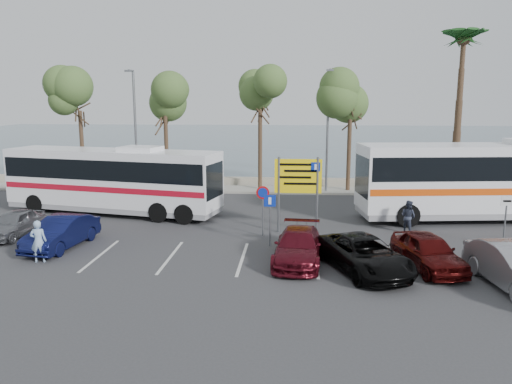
# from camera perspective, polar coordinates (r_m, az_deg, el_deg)

# --- Properties ---
(ground) EXTENTS (120.00, 120.00, 0.00)m
(ground) POSITION_cam_1_polar(r_m,az_deg,el_deg) (20.82, 2.02, -6.84)
(ground) COLOR #353537
(ground) RESTS_ON ground
(kerb_strip) EXTENTS (44.00, 2.40, 0.15)m
(kerb_strip) POSITION_cam_1_polar(r_m,az_deg,el_deg) (34.42, 2.96, 0.22)
(kerb_strip) COLOR #9B998D
(kerb_strip) RESTS_ON ground
(seawall) EXTENTS (48.00, 0.80, 0.60)m
(seawall) POSITION_cam_1_polar(r_m,az_deg,el_deg) (36.35, 3.04, 1.13)
(seawall) COLOR gray
(seawall) RESTS_ON ground
(sea) EXTENTS (140.00, 140.00, 0.00)m
(sea) POSITION_cam_1_polar(r_m,az_deg,el_deg) (80.11, 3.76, 6.03)
(sea) COLOR #435F6B
(sea) RESTS_ON ground
(tree_far_left) EXTENTS (3.20, 3.20, 7.60)m
(tree_far_left) POSITION_cam_1_polar(r_m,az_deg,el_deg) (36.94, -19.57, 10.10)
(tree_far_left) COLOR #382619
(tree_far_left) RESTS_ON kerb_strip
(tree_left) EXTENTS (3.20, 3.20, 7.20)m
(tree_left) POSITION_cam_1_polar(r_m,az_deg,el_deg) (34.98, -10.37, 10.00)
(tree_left) COLOR #382619
(tree_left) RESTS_ON kerb_strip
(tree_mid) EXTENTS (3.20, 3.20, 8.00)m
(tree_mid) POSITION_cam_1_polar(r_m,az_deg,el_deg) (33.94, 0.48, 11.26)
(tree_mid) COLOR #382619
(tree_mid) RESTS_ON kerb_strip
(tree_right) EXTENTS (3.20, 3.20, 7.40)m
(tree_right) POSITION_cam_1_polar(r_m,az_deg,el_deg) (34.07, 10.77, 10.25)
(tree_right) COLOR #382619
(tree_right) RESTS_ON kerb_strip
(palm_tree) EXTENTS (4.80, 4.80, 11.20)m
(palm_tree) POSITION_cam_1_polar(r_m,az_deg,el_deg) (35.71, 22.65, 15.61)
(palm_tree) COLOR #382619
(palm_tree) RESTS_ON kerb_strip
(street_lamp_left) EXTENTS (0.45, 1.15, 8.01)m
(street_lamp_left) POSITION_cam_1_polar(r_m,az_deg,el_deg) (35.11, -13.68, 7.58)
(street_lamp_left) COLOR slate
(street_lamp_left) RESTS_ON kerb_strip
(street_lamp_right) EXTENTS (0.45, 1.15, 8.01)m
(street_lamp_right) POSITION_cam_1_polar(r_m,az_deg,el_deg) (33.49, 8.19, 7.64)
(street_lamp_right) COLOR slate
(street_lamp_right) RESTS_ON kerb_strip
(direction_sign) EXTENTS (2.20, 0.12, 3.60)m
(direction_sign) POSITION_cam_1_polar(r_m,az_deg,el_deg) (23.37, 4.83, 1.16)
(direction_sign) COLOR slate
(direction_sign) RESTS_ON ground
(sign_no_stop) EXTENTS (0.60, 0.08, 2.35)m
(sign_no_stop) POSITION_cam_1_polar(r_m,az_deg,el_deg) (22.76, 0.78, -1.24)
(sign_no_stop) COLOR slate
(sign_no_stop) RESTS_ON ground
(sign_parking) EXTENTS (0.50, 0.07, 2.25)m
(sign_parking) POSITION_cam_1_polar(r_m,az_deg,el_deg) (21.21, 1.59, -2.41)
(sign_parking) COLOR slate
(sign_parking) RESTS_ON ground
(sign_taxi) EXTENTS (0.50, 0.07, 2.20)m
(sign_taxi) POSITION_cam_1_polar(r_m,az_deg,el_deg) (23.68, 26.65, -2.29)
(sign_taxi) COLOR slate
(sign_taxi) RESTS_ON ground
(lane_markings) EXTENTS (12.02, 4.20, 0.01)m
(lane_markings) POSITION_cam_1_polar(r_m,az_deg,el_deg) (19.95, -1.40, -7.62)
(lane_markings) COLOR silver
(lane_markings) RESTS_ON ground
(coach_bus_left) EXTENTS (12.34, 5.10, 3.76)m
(coach_bus_left) POSITION_cam_1_polar(r_m,az_deg,el_deg) (28.51, -16.08, 1.08)
(coach_bus_left) COLOR white
(coach_bus_left) RESTS_ON ground
(coach_bus_right) EXTENTS (13.80, 4.48, 4.22)m
(coach_bus_right) POSITION_cam_1_polar(r_m,az_deg,el_deg) (28.60, 25.22, 0.95)
(coach_bus_right) COLOR white
(coach_bus_right) RESTS_ON ground
(car_silver_a) EXTENTS (1.70, 3.67, 1.22)m
(car_silver_a) POSITION_cam_1_polar(r_m,az_deg,el_deg) (25.50, -25.91, -3.25)
(car_silver_a) COLOR slate
(car_silver_a) RESTS_ON ground
(car_blue) EXTENTS (1.96, 4.22, 1.34)m
(car_blue) POSITION_cam_1_polar(r_m,az_deg,el_deg) (22.74, -21.34, -4.33)
(car_blue) COLOR #0E1341
(car_blue) RESTS_ON ground
(car_maroon) EXTENTS (2.12, 4.48, 1.26)m
(car_maroon) POSITION_cam_1_polar(r_m,az_deg,el_deg) (19.43, 4.85, -6.21)
(car_maroon) COLOR #550E19
(car_maroon) RESTS_ON ground
(car_red) EXTENTS (2.43, 4.18, 1.34)m
(car_red) POSITION_cam_1_polar(r_m,az_deg,el_deg) (19.68, 19.06, -6.43)
(car_red) COLOR #420A09
(car_red) RESTS_ON ground
(suv_black) EXTENTS (3.66, 5.10, 1.29)m
(suv_black) POSITION_cam_1_polar(r_m,az_deg,el_deg) (18.75, 12.28, -7.00)
(suv_black) COLOR black
(suv_black) RESTS_ON ground
(pedestrian_near) EXTENTS (0.68, 0.52, 1.66)m
(pedestrian_near) POSITION_cam_1_polar(r_m,az_deg,el_deg) (21.05, -23.61, -5.19)
(pedestrian_near) COLOR #90AFD2
(pedestrian_near) RESTS_ON ground
(pedestrian_far) EXTENTS (0.94, 0.95, 1.55)m
(pedestrian_far) POSITION_cam_1_polar(r_m,az_deg,el_deg) (24.66, 17.00, -2.69)
(pedestrian_far) COLOR #2D3344
(pedestrian_far) RESTS_ON ground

